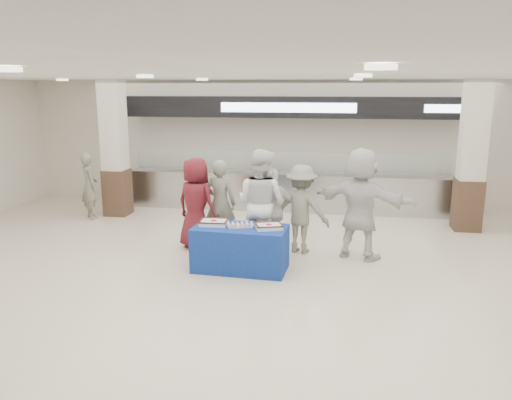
% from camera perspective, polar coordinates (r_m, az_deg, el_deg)
% --- Properties ---
extents(ground, '(14.00, 14.00, 0.00)m').
position_cam_1_polar(ground, '(7.58, -0.62, -10.73)').
color(ground, beige).
rests_on(ground, ground).
extents(serving_line, '(8.70, 0.85, 2.80)m').
position_cam_1_polar(serving_line, '(12.44, 3.72, 4.14)').
color(serving_line, '#B1B3B8').
rests_on(serving_line, ground).
extents(column_left, '(0.55, 0.55, 3.20)m').
position_cam_1_polar(column_left, '(12.31, -15.82, 5.34)').
color(column_left, '#3C271B').
rests_on(column_left, ground).
extents(column_right, '(0.55, 0.55, 3.20)m').
position_cam_1_polar(column_right, '(11.49, 23.41, 4.26)').
color(column_right, '#3C271B').
rests_on(column_right, ground).
extents(display_table, '(1.59, 0.87, 0.75)m').
position_cam_1_polar(display_table, '(8.43, -1.80, -5.55)').
color(display_table, navy).
rests_on(display_table, ground).
extents(sheet_cake_left, '(0.47, 0.37, 0.09)m').
position_cam_1_polar(sheet_cake_left, '(8.46, -4.85, -2.53)').
color(sheet_cake_left, white).
rests_on(sheet_cake_left, display_table).
extents(sheet_cake_right, '(0.50, 0.44, 0.09)m').
position_cam_1_polar(sheet_cake_right, '(8.21, 1.48, -2.98)').
color(sheet_cake_right, white).
rests_on(sheet_cake_right, display_table).
extents(cupcake_tray, '(0.45, 0.39, 0.06)m').
position_cam_1_polar(cupcake_tray, '(8.32, -1.83, -2.87)').
color(cupcake_tray, '#A8A9AD').
rests_on(cupcake_tray, display_table).
extents(civilian_maroon, '(1.00, 0.84, 1.75)m').
position_cam_1_polar(civilian_maroon, '(9.50, -6.86, -0.40)').
color(civilian_maroon, maroon).
rests_on(civilian_maroon, ground).
extents(soldier_a, '(0.64, 0.45, 1.68)m').
position_cam_1_polar(soldier_a, '(9.63, -4.11, -0.35)').
color(soldier_a, slate).
rests_on(soldier_a, ground).
extents(chef_tall, '(1.17, 1.07, 1.96)m').
position_cam_1_polar(chef_tall, '(8.96, 0.57, -0.39)').
color(chef_tall, white).
rests_on(chef_tall, ground).
extents(chef_short, '(1.02, 0.70, 1.60)m').
position_cam_1_polar(chef_short, '(9.14, 1.91, -1.30)').
color(chef_short, white).
rests_on(chef_short, ground).
extents(soldier_b, '(1.19, 0.88, 1.65)m').
position_cam_1_polar(soldier_b, '(9.25, 5.20, -1.04)').
color(soldier_b, slate).
rests_on(soldier_b, ground).
extents(civilian_white, '(1.95, 1.27, 2.01)m').
position_cam_1_polar(civilian_white, '(9.04, 11.87, -0.41)').
color(civilian_white, silver).
rests_on(civilian_white, ground).
extents(soldier_bg, '(0.66, 0.67, 1.56)m').
position_cam_1_polar(soldier_bg, '(12.24, -18.49, 1.55)').
color(soldier_bg, slate).
rests_on(soldier_bg, ground).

